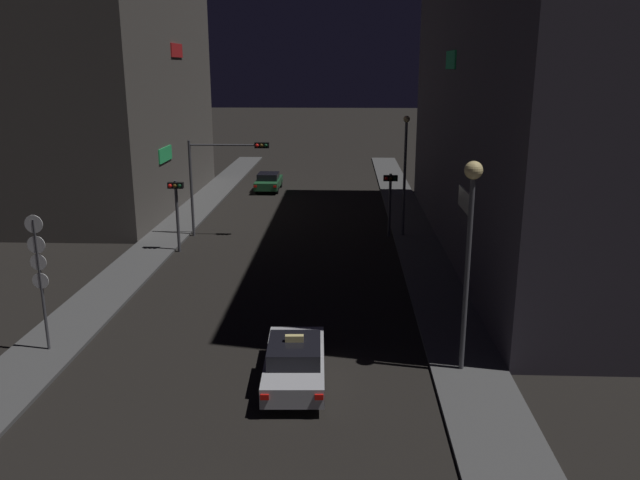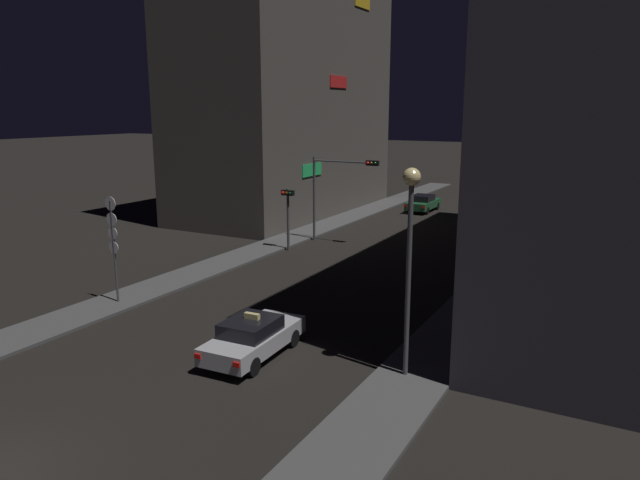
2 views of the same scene
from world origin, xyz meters
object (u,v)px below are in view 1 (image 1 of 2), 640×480
object	(u,v)px
traffic_light_left_kerb	(176,201)
street_lamp_far_block	(405,166)
far_car	(269,181)
street_lamp_near_block	(470,223)
traffic_light_overhead	(220,168)
sign_pole_left	(39,270)
taxi	(295,361)
traffic_light_right_kerb	(390,192)

from	to	relation	value
traffic_light_left_kerb	street_lamp_far_block	world-z (taller)	street_lamp_far_block
traffic_light_left_kerb	far_car	bearing A→B (deg)	81.34
street_lamp_far_block	street_lamp_near_block	bearing A→B (deg)	-88.53
traffic_light_overhead	sign_pole_left	distance (m)	16.03
taxi	far_car	bearing A→B (deg)	98.24
far_car	traffic_light_right_kerb	world-z (taller)	traffic_light_right_kerb
far_car	traffic_light_overhead	bearing A→B (deg)	-93.87
far_car	traffic_light_overhead	size ratio (longest dim) A/B	0.81
far_car	street_lamp_far_block	size ratio (longest dim) A/B	0.66
traffic_light_left_kerb	street_lamp_near_block	xyz separation A→B (m)	(12.58, -13.28, 2.20)
street_lamp_near_block	street_lamp_far_block	world-z (taller)	street_lamp_far_block
taxi	street_lamp_far_block	bearing A→B (deg)	74.81
traffic_light_left_kerb	sign_pole_left	world-z (taller)	sign_pole_left
traffic_light_left_kerb	traffic_light_overhead	bearing A→B (deg)	62.54
sign_pole_left	traffic_light_overhead	bearing A→B (deg)	79.04
far_car	traffic_light_right_kerb	distance (m)	16.58
traffic_light_overhead	traffic_light_left_kerb	bearing A→B (deg)	-117.46
far_car	traffic_light_overhead	world-z (taller)	traffic_light_overhead
taxi	sign_pole_left	bearing A→B (deg)	167.95
traffic_light_left_kerb	sign_pole_left	distance (m)	12.48
far_car	street_lamp_near_block	xyz separation A→B (m)	(9.90, -30.90, 4.20)
far_car	traffic_light_right_kerb	xyz separation A→B (m)	(8.68, -13.99, 1.90)
sign_pole_left	traffic_light_left_kerb	bearing A→B (deg)	83.90
traffic_light_overhead	traffic_light_right_kerb	bearing A→B (deg)	1.91
taxi	street_lamp_near_block	world-z (taller)	street_lamp_near_block
far_car	sign_pole_left	world-z (taller)	sign_pole_left
traffic_light_left_kerb	sign_pole_left	xyz separation A→B (m)	(-1.33, -12.41, 0.24)
street_lamp_far_block	traffic_light_overhead	bearing A→B (deg)	-178.29
traffic_light_overhead	traffic_light_left_kerb	distance (m)	3.93
traffic_light_right_kerb	far_car	bearing A→B (deg)	121.80
far_car	traffic_light_right_kerb	bearing A→B (deg)	-58.20
traffic_light_right_kerb	street_lamp_far_block	distance (m)	1.70
traffic_light_right_kerb	traffic_light_left_kerb	bearing A→B (deg)	-162.32
far_car	street_lamp_far_block	world-z (taller)	street_lamp_far_block
taxi	traffic_light_right_kerb	world-z (taller)	traffic_light_right_kerb
traffic_light_right_kerb	street_lamp_near_block	distance (m)	17.10
street_lamp_near_block	street_lamp_far_block	distance (m)	16.92
far_car	street_lamp_near_block	size ratio (longest dim) A/B	0.67
far_car	traffic_light_left_kerb	size ratio (longest dim) A/B	1.16
taxi	street_lamp_near_block	size ratio (longest dim) A/B	0.68
taxi	street_lamp_near_block	bearing A→B (deg)	10.38
traffic_light_right_kerb	street_lamp_far_block	size ratio (longest dim) A/B	0.54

